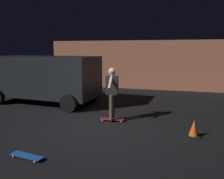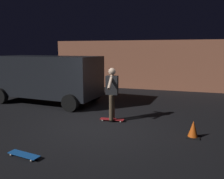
{
  "view_description": "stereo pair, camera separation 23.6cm",
  "coord_description": "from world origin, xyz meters",
  "px_view_note": "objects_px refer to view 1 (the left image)",
  "views": [
    {
      "loc": [
        2.07,
        -6.21,
        2.32
      ],
      "look_at": [
        0.17,
        0.75,
        1.05
      ],
      "focal_mm": 36.78,
      "sensor_mm": 36.0,
      "label": 1
    },
    {
      "loc": [
        2.3,
        -6.14,
        2.32
      ],
      "look_at": [
        0.17,
        0.75,
        1.05
      ],
      "focal_mm": 36.78,
      "sensor_mm": 36.0,
      "label": 2
    }
  ],
  "objects_px": {
    "skater": "(112,90)",
    "traffic_cone": "(194,129)",
    "skateboard_ridden": "(112,119)",
    "skateboard_spare": "(27,156)",
    "parked_van": "(45,76)"
  },
  "relations": [
    {
      "from": "parked_van",
      "to": "skater",
      "type": "bearing_deg",
      "value": -27.02
    },
    {
      "from": "skateboard_ridden",
      "to": "traffic_cone",
      "type": "relative_size",
      "value": 1.72
    },
    {
      "from": "skater",
      "to": "traffic_cone",
      "type": "bearing_deg",
      "value": -16.26
    },
    {
      "from": "parked_van",
      "to": "traffic_cone",
      "type": "bearing_deg",
      "value": -22.78
    },
    {
      "from": "parked_van",
      "to": "traffic_cone",
      "type": "xyz_separation_m",
      "value": [
        6.0,
        -2.52,
        -0.95
      ]
    },
    {
      "from": "skateboard_ridden",
      "to": "skateboard_spare",
      "type": "height_order",
      "value": "same"
    },
    {
      "from": "parked_van",
      "to": "skater",
      "type": "distance_m",
      "value": 3.96
    },
    {
      "from": "traffic_cone",
      "to": "skater",
      "type": "bearing_deg",
      "value": 163.74
    },
    {
      "from": "parked_van",
      "to": "skateboard_spare",
      "type": "height_order",
      "value": "parked_van"
    },
    {
      "from": "skateboard_spare",
      "to": "parked_van",
      "type": "bearing_deg",
      "value": 116.96
    },
    {
      "from": "skateboard_ridden",
      "to": "skateboard_spare",
      "type": "relative_size",
      "value": 0.99
    },
    {
      "from": "traffic_cone",
      "to": "skateboard_ridden",
      "type": "bearing_deg",
      "value": 163.74
    },
    {
      "from": "skateboard_ridden",
      "to": "traffic_cone",
      "type": "height_order",
      "value": "traffic_cone"
    },
    {
      "from": "skateboard_ridden",
      "to": "skateboard_spare",
      "type": "xyz_separation_m",
      "value": [
        -1.08,
        -3.01,
        0.0
      ]
    },
    {
      "from": "skateboard_ridden",
      "to": "skater",
      "type": "distance_m",
      "value": 0.98
    }
  ]
}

